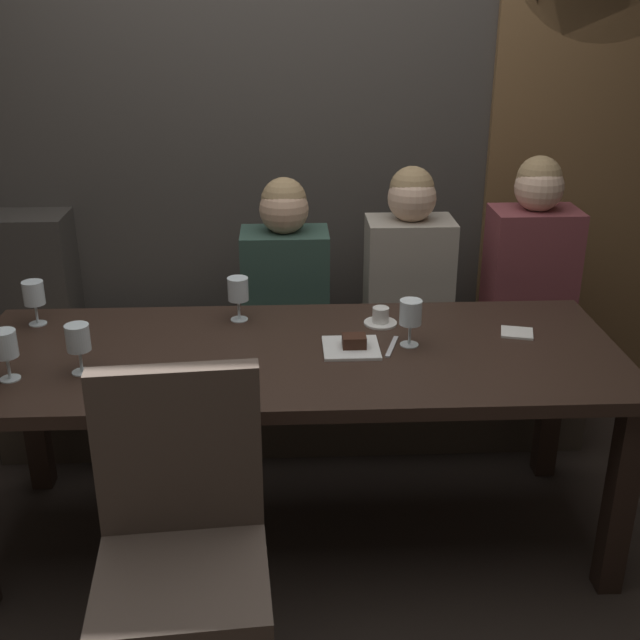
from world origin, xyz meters
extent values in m
plane|color=black|center=(0.00, 0.00, 0.00)|extent=(9.00, 9.00, 0.00)
cube|color=#423D38|center=(0.00, 1.22, 1.50)|extent=(6.00, 0.12, 3.00)
cube|color=brown|center=(1.35, 1.15, 1.05)|extent=(0.90, 0.05, 2.10)
cube|color=black|center=(1.03, -0.35, 0.35)|extent=(0.08, 0.08, 0.69)
cube|color=black|center=(-1.03, 0.35, 0.35)|extent=(0.08, 0.08, 0.69)
cube|color=black|center=(1.03, 0.35, 0.35)|extent=(0.08, 0.08, 0.69)
cube|color=#302119|center=(0.00, 0.00, 0.72)|extent=(2.20, 0.84, 0.04)
cube|color=#40352A|center=(0.00, 0.70, 0.17)|extent=(2.50, 0.40, 0.35)
cube|color=brown|center=(0.00, 0.70, 0.40)|extent=(2.50, 0.44, 0.10)
cylinder|color=#302119|center=(-0.49, -0.62, 0.21)|extent=(0.04, 0.04, 0.42)
cylinder|color=#302119|center=(-0.13, -0.62, 0.21)|extent=(0.04, 0.04, 0.42)
cube|color=brown|center=(-0.31, -0.80, 0.46)|extent=(0.47, 0.47, 0.08)
cube|color=brown|center=(-0.32, -0.61, 0.74)|extent=(0.44, 0.09, 0.48)
cube|color=#2D473D|center=(-0.03, 0.68, 0.70)|extent=(0.36, 0.24, 0.51)
sphere|color=tan|center=(-0.03, 0.68, 1.05)|extent=(0.20, 0.20, 0.20)
sphere|color=#9E7F56|center=(-0.03, 0.69, 1.08)|extent=(0.18, 0.18, 0.18)
cube|color=#9E9384|center=(0.49, 0.72, 0.72)|extent=(0.36, 0.24, 0.54)
sphere|color=#DBB293|center=(0.49, 0.72, 1.08)|extent=(0.20, 0.20, 0.20)
sphere|color=#9E7F56|center=(0.49, 0.73, 1.12)|extent=(0.18, 0.18, 0.18)
cube|color=brown|center=(1.01, 0.71, 0.74)|extent=(0.36, 0.24, 0.58)
sphere|color=#DBB293|center=(1.01, 0.71, 1.12)|extent=(0.20, 0.20, 0.20)
sphere|color=#9E7F56|center=(1.01, 0.72, 1.16)|extent=(0.18, 0.18, 0.18)
cylinder|color=silver|center=(-0.90, -0.17, 0.74)|extent=(0.06, 0.06, 0.00)
cylinder|color=silver|center=(-0.90, -0.17, 0.78)|extent=(0.01, 0.01, 0.07)
cylinder|color=silver|center=(-0.90, -0.17, 0.86)|extent=(0.08, 0.08, 0.08)
cylinder|color=silver|center=(-0.94, 0.27, 0.74)|extent=(0.06, 0.06, 0.00)
cylinder|color=silver|center=(-0.94, 0.27, 0.78)|extent=(0.01, 0.01, 0.07)
cylinder|color=silver|center=(-0.94, 0.27, 0.86)|extent=(0.08, 0.08, 0.08)
cylinder|color=silver|center=(-0.21, 0.28, 0.74)|extent=(0.06, 0.06, 0.00)
cylinder|color=silver|center=(-0.21, 0.28, 0.78)|extent=(0.01, 0.01, 0.07)
cylinder|color=silver|center=(-0.21, 0.28, 0.86)|extent=(0.08, 0.08, 0.08)
cylinder|color=maroon|center=(-0.21, 0.28, 0.84)|extent=(0.07, 0.07, 0.04)
cylinder|color=silver|center=(-0.68, -0.14, 0.74)|extent=(0.06, 0.06, 0.00)
cylinder|color=silver|center=(-0.68, -0.14, 0.78)|extent=(0.01, 0.01, 0.07)
cylinder|color=silver|center=(-0.68, -0.14, 0.86)|extent=(0.08, 0.08, 0.08)
cylinder|color=maroon|center=(-0.68, -0.14, 0.84)|extent=(0.07, 0.07, 0.03)
cylinder|color=silver|center=(0.39, 0.02, 0.74)|extent=(0.06, 0.06, 0.00)
cylinder|color=silver|center=(0.39, 0.02, 0.78)|extent=(0.01, 0.01, 0.07)
cylinder|color=silver|center=(0.39, 0.02, 0.86)|extent=(0.08, 0.08, 0.08)
cylinder|color=gold|center=(0.39, 0.02, 0.84)|extent=(0.07, 0.07, 0.03)
cylinder|color=white|center=(0.31, 0.21, 0.74)|extent=(0.12, 0.12, 0.01)
cylinder|color=white|center=(0.31, 0.21, 0.78)|extent=(0.06, 0.06, 0.06)
cylinder|color=brown|center=(0.31, 0.21, 0.80)|extent=(0.05, 0.05, 0.01)
cube|color=white|center=(0.19, 0.00, 0.74)|extent=(0.19, 0.19, 0.01)
cube|color=#381E14|center=(0.20, 0.00, 0.77)|extent=(0.08, 0.06, 0.04)
cube|color=silver|center=(0.33, 0.01, 0.74)|extent=(0.07, 0.17, 0.01)
cube|color=silver|center=(0.78, 0.10, 0.74)|extent=(0.13, 0.13, 0.01)
camera|label=1|loc=(-0.03, -2.43, 1.86)|focal=44.42mm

